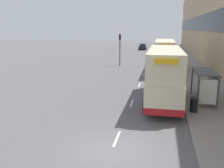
% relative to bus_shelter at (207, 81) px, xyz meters
% --- Properties ---
extents(ground_plane, '(220.00, 220.00, 0.00)m').
position_rel_bus_shelter_xyz_m(ground_plane, '(-5.77, -8.88, -1.88)').
color(ground_plane, '#5B595B').
extents(pavement, '(5.00, 93.00, 0.14)m').
position_rel_bus_shelter_xyz_m(pavement, '(0.73, 29.62, -1.81)').
color(pavement, gray).
rests_on(pavement, ground_plane).
extents(terrace_facade, '(3.10, 93.00, 15.25)m').
position_rel_bus_shelter_xyz_m(terrace_facade, '(4.72, 29.62, 5.74)').
color(terrace_facade, tan).
rests_on(terrace_facade, ground_plane).
extents(lane_mark_0, '(0.12, 2.00, 0.01)m').
position_rel_bus_shelter_xyz_m(lane_mark_0, '(-5.77, -7.63, -1.87)').
color(lane_mark_0, silver).
rests_on(lane_mark_0, ground_plane).
extents(lane_mark_1, '(0.12, 2.00, 0.01)m').
position_rel_bus_shelter_xyz_m(lane_mark_1, '(-5.77, -0.86, -1.87)').
color(lane_mark_1, silver).
rests_on(lane_mark_1, ground_plane).
extents(lane_mark_2, '(0.12, 2.00, 0.01)m').
position_rel_bus_shelter_xyz_m(lane_mark_2, '(-5.77, 5.91, -1.87)').
color(lane_mark_2, silver).
rests_on(lane_mark_2, ground_plane).
extents(lane_mark_3, '(0.12, 2.00, 0.01)m').
position_rel_bus_shelter_xyz_m(lane_mark_3, '(-5.77, 12.67, -1.87)').
color(lane_mark_3, silver).
rests_on(lane_mark_3, ground_plane).
extents(lane_mark_4, '(0.12, 2.00, 0.01)m').
position_rel_bus_shelter_xyz_m(lane_mark_4, '(-5.77, 19.44, -1.87)').
color(lane_mark_4, silver).
rests_on(lane_mark_4, ground_plane).
extents(bus_shelter, '(1.60, 4.20, 2.48)m').
position_rel_bus_shelter_xyz_m(bus_shelter, '(0.00, 0.00, 0.00)').
color(bus_shelter, '#4C4C51').
rests_on(bus_shelter, ground_plane).
extents(double_decker_bus_near, '(2.85, 10.19, 4.30)m').
position_rel_bus_shelter_xyz_m(double_decker_bus_near, '(-3.30, 0.18, 0.41)').
color(double_decker_bus_near, beige).
rests_on(double_decker_bus_near, ground_plane).
extents(double_decker_bus_ahead, '(2.85, 11.45, 4.30)m').
position_rel_bus_shelter_xyz_m(double_decker_bus_ahead, '(-3.23, 14.82, 0.41)').
color(double_decker_bus_ahead, beige).
rests_on(double_decker_bus_ahead, ground_plane).
extents(car_0, '(2.05, 4.51, 1.70)m').
position_rel_bus_shelter_xyz_m(car_0, '(-8.99, 51.24, -1.03)').
color(car_0, black).
rests_on(car_0, ground_plane).
extents(car_1, '(1.95, 4.16, 1.74)m').
position_rel_bus_shelter_xyz_m(car_1, '(-3.82, 38.88, -1.01)').
color(car_1, maroon).
rests_on(car_1, ground_plane).
extents(car_2, '(1.96, 3.84, 1.68)m').
position_rel_bus_shelter_xyz_m(car_2, '(-3.47, 50.72, -1.04)').
color(car_2, navy).
rests_on(car_2, ground_plane).
extents(pedestrian_1, '(0.31, 0.31, 1.57)m').
position_rel_bus_shelter_xyz_m(pedestrian_1, '(0.39, 0.54, -0.93)').
color(pedestrian_1, '#23232D').
rests_on(pedestrian_1, ground_plane).
extents(litter_bin, '(0.55, 0.55, 1.05)m').
position_rel_bus_shelter_xyz_m(litter_bin, '(-1.22, -2.53, -1.21)').
color(litter_bin, black).
rests_on(litter_bin, ground_plane).
extents(traffic_light_far_kerb, '(0.30, 0.32, 5.06)m').
position_rel_bus_shelter_xyz_m(traffic_light_far_kerb, '(-10.17, 19.38, 1.52)').
color(traffic_light_far_kerb, black).
rests_on(traffic_light_far_kerb, ground_plane).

